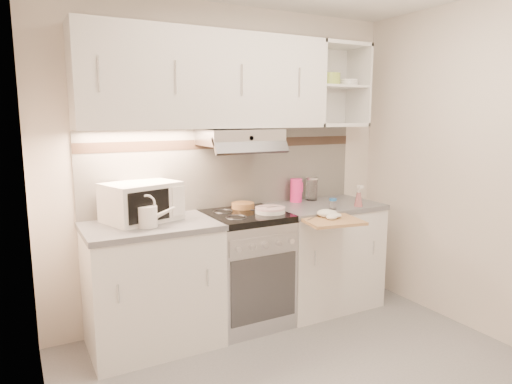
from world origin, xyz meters
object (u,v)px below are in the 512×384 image
microwave (141,202)px  plate_stack (270,210)px  glass_jar (312,189)px  watering_can (149,215)px  electric_range (246,268)px  pink_pitcher (296,190)px  spray_bottle (359,198)px  cutting_board (331,221)px

microwave → plate_stack: size_ratio=2.46×
microwave → glass_jar: (1.54, 0.09, -0.04)m
microwave → watering_can: bearing=-109.6°
electric_range → plate_stack: (0.16, -0.09, 0.47)m
watering_can → pink_pitcher: size_ratio=1.23×
plate_stack → pink_pitcher: bearing=33.6°
microwave → watering_can: (-0.01, -0.21, -0.06)m
plate_stack → glass_jar: glass_jar is taller
microwave → spray_bottle: size_ratio=3.07×
plate_stack → spray_bottle: size_ratio=1.25×
electric_range → spray_bottle: spray_bottle is taller
watering_can → spray_bottle: 1.73m
pink_pitcher → glass_jar: (0.17, 0.01, -0.00)m
pink_pitcher → spray_bottle: size_ratio=1.09×
microwave → pink_pitcher: (1.37, 0.08, -0.04)m
watering_can → glass_jar: bearing=34.1°
watering_can → glass_jar: watering_can is taller
microwave → cutting_board: (1.27, -0.55, -0.17)m
pink_pitcher → spray_bottle: pink_pitcher is taller
glass_jar → spray_bottle: glass_jar is taller
microwave → cutting_board: bearing=-41.1°
spray_bottle → plate_stack: bearing=175.2°
glass_jar → cutting_board: 0.70m
pink_pitcher → spray_bottle: 0.54m
glass_jar → cutting_board: bearing=-112.9°
watering_can → plate_stack: 0.95m
plate_stack → spray_bottle: 0.79m
glass_jar → spray_bottle: size_ratio=1.08×
microwave → electric_range: bearing=-26.1°
spray_bottle → microwave: bearing=173.4°
cutting_board → spray_bottle: bearing=35.5°
plate_stack → glass_jar: bearing=26.3°
plate_stack → spray_bottle: spray_bottle is taller
plate_stack → cutting_board: size_ratio=0.57×
watering_can → plate_stack: watering_can is taller
electric_range → microwave: 0.98m
electric_range → spray_bottle: bearing=-13.2°
plate_stack → electric_range: bearing=150.2°
pink_pitcher → glass_jar: pink_pitcher is taller
watering_can → pink_pitcher: bearing=34.9°
spray_bottle → cutting_board: size_ratio=0.46×
microwave → spray_bottle: bearing=-28.8°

